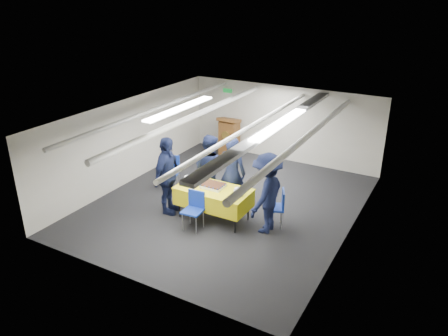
# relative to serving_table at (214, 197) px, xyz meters

# --- Properties ---
(ground) EXTENTS (7.00, 7.00, 0.00)m
(ground) POSITION_rel_serving_table_xyz_m (-0.09, 0.78, -0.56)
(ground) COLOR black
(ground) RESTS_ON ground
(room_shell) EXTENTS (6.00, 7.00, 2.30)m
(room_shell) POSITION_rel_serving_table_xyz_m (0.00, 1.19, 1.25)
(room_shell) COLOR beige
(room_shell) RESTS_ON ground
(serving_table) EXTENTS (1.70, 0.89, 0.77)m
(serving_table) POSITION_rel_serving_table_xyz_m (0.00, 0.00, 0.00)
(serving_table) COLOR black
(serving_table) RESTS_ON ground
(sheet_cake) EXTENTS (0.52, 0.40, 0.09)m
(sheet_cake) POSITION_rel_serving_table_xyz_m (-0.04, 0.05, 0.25)
(sheet_cake) COLOR white
(sheet_cake) RESTS_ON serving_table
(plate_stack_left) EXTENTS (0.20, 0.20, 0.18)m
(plate_stack_left) POSITION_rel_serving_table_xyz_m (-0.65, -0.05, 0.29)
(plate_stack_left) COLOR white
(plate_stack_left) RESTS_ON serving_table
(plate_stack_right) EXTENTS (0.20, 0.20, 0.18)m
(plate_stack_right) POSITION_rel_serving_table_xyz_m (0.66, -0.05, 0.29)
(plate_stack_right) COLOR white
(plate_stack_right) RESTS_ON serving_table
(podium) EXTENTS (0.62, 0.53, 1.25)m
(podium) POSITION_rel_serving_table_xyz_m (-1.69, 3.83, 0.05)
(podium) COLOR brown
(podium) RESTS_ON ground
(chair_near) EXTENTS (0.45, 0.45, 0.87)m
(chair_near) POSITION_rel_serving_table_xyz_m (-0.16, -0.55, -0.03)
(chair_near) COLOR gray
(chair_near) RESTS_ON ground
(chair_right) EXTENTS (0.56, 0.56, 0.87)m
(chair_right) POSITION_rel_serving_table_xyz_m (1.41, 0.43, -0.03)
(chair_right) COLOR gray
(chair_right) RESTS_ON ground
(chair_left) EXTENTS (0.53, 0.53, 0.87)m
(chair_left) POSITION_rel_serving_table_xyz_m (-1.86, 0.94, -0.03)
(chair_left) COLOR gray
(chair_left) RESTS_ON ground
(sailor_a) EXTENTS (0.76, 0.60, 1.84)m
(sailor_a) POSITION_rel_serving_table_xyz_m (0.12, 0.64, 0.36)
(sailor_a) COLOR black
(sailor_a) RESTS_ON ground
(sailor_b) EXTENTS (0.93, 0.77, 1.74)m
(sailor_b) POSITION_rel_serving_table_xyz_m (-0.55, 0.74, 0.31)
(sailor_b) COLOR black
(sailor_b) RESTS_ON ground
(sailor_c) EXTENTS (0.63, 1.16, 1.88)m
(sailor_c) POSITION_rel_serving_table_xyz_m (-1.10, -0.24, 0.38)
(sailor_c) COLOR black
(sailor_c) RESTS_ON ground
(sailor_d) EXTENTS (0.71, 1.20, 1.81)m
(sailor_d) POSITION_rel_serving_table_xyz_m (1.26, 0.11, 0.35)
(sailor_d) COLOR black
(sailor_d) RESTS_ON ground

